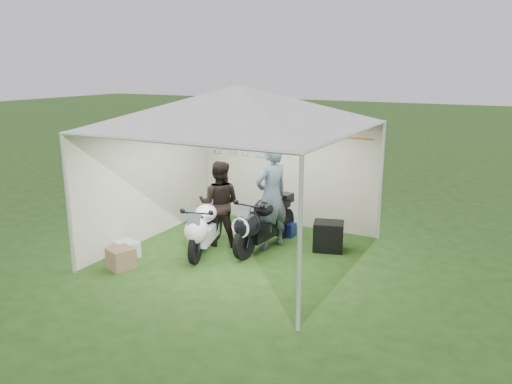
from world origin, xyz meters
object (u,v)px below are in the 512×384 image
(motorcycle_black, at_px, (262,221))
(person_blue_jacket, at_px, (272,196))
(canopy_tent, at_px, (239,110))
(crate_1, at_px, (121,258))
(person_dark_jacket, at_px, (219,203))
(equipment_box, at_px, (328,236))
(motorcycle_white, at_px, (204,226))
(crate_0, at_px, (127,249))
(paddock_stand, at_px, (286,229))

(motorcycle_black, distance_m, person_blue_jacket, 0.49)
(canopy_tent, bearing_deg, crate_1, -133.18)
(person_dark_jacket, xyz_separation_m, equipment_box, (1.93, 0.66, -0.54))
(motorcycle_white, height_order, person_blue_jacket, person_blue_jacket)
(crate_0, bearing_deg, person_dark_jacket, 49.52)
(canopy_tent, bearing_deg, person_dark_jacket, 158.71)
(paddock_stand, bearing_deg, person_dark_jacket, -131.53)
(canopy_tent, xyz_separation_m, equipment_box, (1.36, 0.88, -2.31))
(canopy_tent, distance_m, equipment_box, 2.82)
(motorcycle_white, distance_m, person_blue_jacket, 1.35)
(person_dark_jacket, bearing_deg, paddock_stand, -151.78)
(canopy_tent, relative_size, motorcycle_white, 3.21)
(person_dark_jacket, distance_m, crate_0, 1.86)
(motorcycle_white, bearing_deg, person_dark_jacket, 70.65)
(motorcycle_black, bearing_deg, person_dark_jacket, -165.63)
(paddock_stand, relative_size, crate_1, 0.95)
(person_blue_jacket, bearing_deg, paddock_stand, -156.08)
(canopy_tent, xyz_separation_m, crate_1, (-1.44, -1.53, -2.40))
(paddock_stand, bearing_deg, motorcycle_white, -121.58)
(person_dark_jacket, bearing_deg, canopy_tent, 138.46)
(motorcycle_black, height_order, crate_0, motorcycle_black)
(motorcycle_black, height_order, paddock_stand, motorcycle_black)
(crate_0, bearing_deg, crate_1, -58.35)
(motorcycle_white, bearing_deg, crate_1, -140.13)
(paddock_stand, bearing_deg, crate_1, -122.50)
(motorcycle_white, bearing_deg, canopy_tent, 7.64)
(crate_1, bearing_deg, equipment_box, 40.84)
(paddock_stand, distance_m, crate_1, 3.30)
(equipment_box, bearing_deg, person_dark_jacket, -161.11)
(motorcycle_black, xyz_separation_m, equipment_box, (1.10, 0.53, -0.27))
(motorcycle_black, distance_m, crate_0, 2.47)
(motorcycle_black, xyz_separation_m, person_dark_jacket, (-0.83, -0.14, 0.27))
(paddock_stand, relative_size, crate_0, 0.87)
(crate_0, bearing_deg, person_blue_jacket, 38.90)
(person_blue_jacket, distance_m, crate_0, 2.77)
(person_blue_jacket, relative_size, equipment_box, 3.66)
(equipment_box, bearing_deg, person_blue_jacket, -162.04)
(crate_1, bearing_deg, canopy_tent, 46.82)
(equipment_box, bearing_deg, paddock_stand, 160.22)
(motorcycle_white, relative_size, motorcycle_black, 0.89)
(motorcycle_white, xyz_separation_m, crate_1, (-0.84, -1.26, -0.32))
(motorcycle_white, distance_m, paddock_stand, 1.82)
(canopy_tent, height_order, motorcycle_black, canopy_tent)
(person_dark_jacket, relative_size, crate_0, 3.84)
(person_dark_jacket, xyz_separation_m, person_blue_jacket, (0.92, 0.33, 0.18))
(motorcycle_white, bearing_deg, crate_0, -159.64)
(motorcycle_black, relative_size, crate_1, 5.12)
(canopy_tent, relative_size, person_blue_jacket, 2.87)
(canopy_tent, distance_m, motorcycle_white, 2.18)
(canopy_tent, relative_size, paddock_stand, 15.47)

